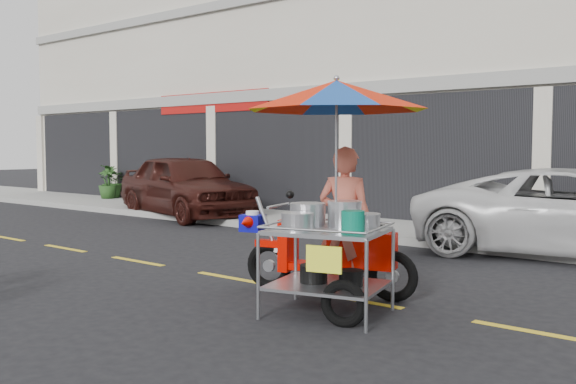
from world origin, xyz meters
The scene contains 7 objects.
ground centered at (0.00, 0.00, 0.00)m, with size 90.00×90.00×0.00m, color black.
sidewalk centered at (0.00, 5.50, 0.07)m, with size 45.00×3.00×0.15m, color gray.
centerline centered at (0.00, 0.00, 0.00)m, with size 42.00×0.10×0.01m, color gold.
maroon_sedan centered at (-8.13, 4.70, 0.80)m, with size 1.89×4.70×1.60m, color black.
plant_tall centered at (-13.17, 6.16, 0.68)m, with size 0.95×0.82×1.05m, color #22461A.
plant_short centered at (-13.06, 5.87, 0.66)m, with size 0.57×0.57×1.02m, color #22461A.
food_vendor_rig centered at (-0.02, -0.39, 1.57)m, with size 2.84×2.33×2.51m.
Camera 1 is at (3.96, -6.11, 1.76)m, focal length 40.00 mm.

